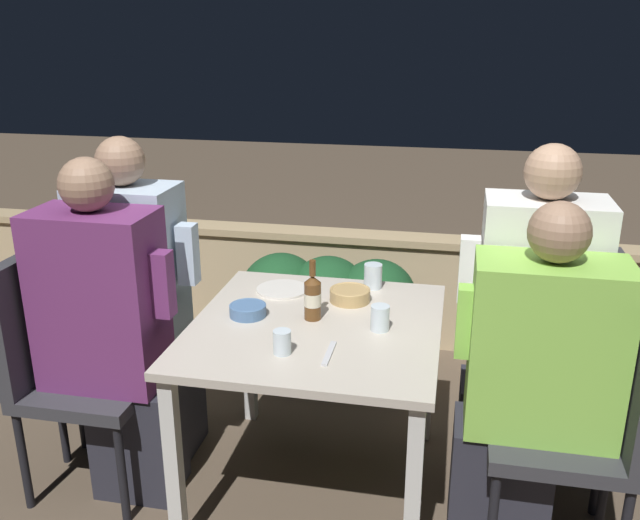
% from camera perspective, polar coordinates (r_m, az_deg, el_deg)
% --- Properties ---
extents(ground_plane, '(16.00, 16.00, 0.00)m').
position_cam_1_polar(ground_plane, '(2.84, -0.30, -18.42)').
color(ground_plane, brown).
extents(parapet_wall, '(9.00, 0.18, 0.64)m').
position_cam_1_polar(parapet_wall, '(3.88, 3.88, -2.23)').
color(parapet_wall, tan).
rests_on(parapet_wall, ground_plane).
extents(dining_table, '(0.90, 0.95, 0.71)m').
position_cam_1_polar(dining_table, '(2.52, -0.33, -7.19)').
color(dining_table, '#BCB2A3').
rests_on(dining_table, ground_plane).
extents(planter_hedge, '(0.90, 0.47, 0.64)m').
position_cam_1_polar(planter_hedge, '(3.45, 0.61, -4.33)').
color(planter_hedge, brown).
rests_on(planter_hedge, ground_plane).
extents(chair_left_near, '(0.46, 0.46, 0.95)m').
position_cam_1_polar(chair_left_near, '(2.76, -20.81, -7.24)').
color(chair_left_near, '#333338').
rests_on(chair_left_near, ground_plane).
extents(person_purple_stripe, '(0.50, 0.26, 1.31)m').
position_cam_1_polar(person_purple_stripe, '(2.62, -17.17, -5.97)').
color(person_purple_stripe, '#282833').
rests_on(person_purple_stripe, ground_plane).
extents(chair_left_far, '(0.46, 0.46, 0.95)m').
position_cam_1_polar(chair_left_far, '(2.99, -18.27, -4.89)').
color(chair_left_far, '#333338').
rests_on(chair_left_far, ground_plane).
extents(person_blue_shirt, '(0.48, 0.26, 1.34)m').
position_cam_1_polar(person_blue_shirt, '(2.85, -14.87, -3.28)').
color(person_blue_shirt, '#282833').
rests_on(person_blue_shirt, ground_plane).
extents(chair_right_near, '(0.46, 0.46, 0.95)m').
position_cam_1_polar(chair_right_near, '(2.42, 22.19, -11.36)').
color(chair_right_near, '#333338').
rests_on(chair_right_near, ground_plane).
extents(person_green_blouse, '(0.52, 0.26, 1.24)m').
position_cam_1_polar(person_green_blouse, '(2.36, 17.27, -10.06)').
color(person_green_blouse, '#282833').
rests_on(person_green_blouse, ground_plane).
extents(chair_right_far, '(0.46, 0.46, 0.95)m').
position_cam_1_polar(chair_right_far, '(2.67, 21.17, -8.26)').
color(chair_right_far, '#333338').
rests_on(chair_right_far, ground_plane).
extents(person_white_polo, '(0.50, 0.26, 1.37)m').
position_cam_1_polar(person_white_polo, '(2.58, 16.97, -5.63)').
color(person_white_polo, '#282833').
rests_on(person_white_polo, ground_plane).
extents(beer_bottle, '(0.06, 0.06, 0.23)m').
position_cam_1_polar(beer_bottle, '(2.48, -0.63, -3.12)').
color(beer_bottle, brown).
rests_on(beer_bottle, dining_table).
extents(plate_0, '(0.21, 0.21, 0.01)m').
position_cam_1_polar(plate_0, '(2.77, -3.19, -2.49)').
color(plate_0, silver).
rests_on(plate_0, dining_table).
extents(bowl_0, '(0.14, 0.14, 0.05)m').
position_cam_1_polar(bowl_0, '(2.54, -6.09, -4.16)').
color(bowl_0, '#4C709E').
rests_on(bowl_0, dining_table).
extents(bowl_1, '(0.16, 0.16, 0.05)m').
position_cam_1_polar(bowl_1, '(2.66, 2.54, -2.89)').
color(bowl_1, tan).
rests_on(bowl_1, dining_table).
extents(glass_cup_0, '(0.07, 0.07, 0.09)m').
position_cam_1_polar(glass_cup_0, '(2.42, 5.07, -4.89)').
color(glass_cup_0, silver).
rests_on(glass_cup_0, dining_table).
extents(glass_cup_1, '(0.07, 0.07, 0.10)m').
position_cam_1_polar(glass_cup_1, '(2.79, 4.49, -1.36)').
color(glass_cup_1, silver).
rests_on(glass_cup_1, dining_table).
extents(glass_cup_2, '(0.06, 0.06, 0.08)m').
position_cam_1_polar(glass_cup_2, '(2.25, -3.20, -6.92)').
color(glass_cup_2, silver).
rests_on(glass_cup_2, dining_table).
extents(fork_0, '(0.02, 0.17, 0.01)m').
position_cam_1_polar(fork_0, '(2.25, 0.77, -7.87)').
color(fork_0, silver).
rests_on(fork_0, dining_table).
extents(potted_plant, '(0.34, 0.34, 0.73)m').
position_cam_1_polar(potted_plant, '(3.32, 23.03, -5.30)').
color(potted_plant, '#B2A899').
rests_on(potted_plant, ground_plane).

